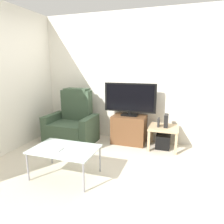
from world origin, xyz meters
TOP-DOWN VIEW (x-y plane):
  - ground_plane at (0.00, 0.00)m, footprint 6.40×6.40m
  - wall_back at (0.00, 1.13)m, footprint 6.40×0.06m
  - wall_side at (-1.88, 0.00)m, footprint 0.06×4.48m
  - tv_stand at (0.11, 0.85)m, footprint 0.67×0.45m
  - television at (0.11, 0.86)m, footprint 1.03×0.20m
  - recliner_armchair at (-1.03, 0.58)m, footprint 0.98×0.78m
  - side_table at (0.79, 0.77)m, footprint 0.54×0.54m
  - subwoofer_box at (0.79, 0.77)m, footprint 0.26×0.26m
  - book_upright at (0.69, 0.75)m, footprint 0.04×0.13m
  - game_console at (0.83, 0.78)m, footprint 0.07×0.20m
  - coffee_table at (-0.43, -0.71)m, footprint 0.90×0.60m
  - cell_phone at (-0.48, -0.77)m, footprint 0.07×0.15m

SIDE VIEW (x-z plane):
  - ground_plane at x=0.00m, z-range 0.00..0.00m
  - subwoofer_box at x=0.79m, z-range 0.00..0.26m
  - tv_stand at x=0.11m, z-range 0.00..0.57m
  - side_table at x=0.79m, z-range 0.15..0.57m
  - recliner_armchair at x=-1.03m, z-range -0.17..0.91m
  - coffee_table at x=-0.43m, z-range 0.18..0.60m
  - cell_phone at x=-0.48m, z-range 0.42..0.43m
  - book_upright at x=0.69m, z-range 0.43..0.59m
  - game_console at x=0.83m, z-range 0.43..0.66m
  - television at x=0.11m, z-range 0.59..1.23m
  - wall_back at x=0.00m, z-range 0.00..2.60m
  - wall_side at x=-1.88m, z-range 0.00..2.60m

